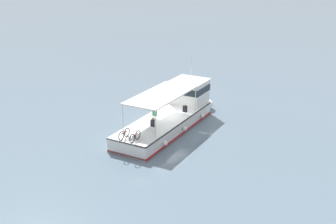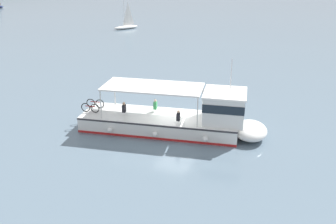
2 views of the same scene
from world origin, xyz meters
The scene contains 2 objects.
ground_plane centered at (0.00, 0.00, 0.00)m, with size 400.00×400.00×0.00m, color slate.
ferry_main centered at (0.10, -0.51, 1.02)m, with size 5.67×13.07×5.32m.
Camera 1 is at (-21.01, 24.52, 13.04)m, focal length 45.41 mm.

